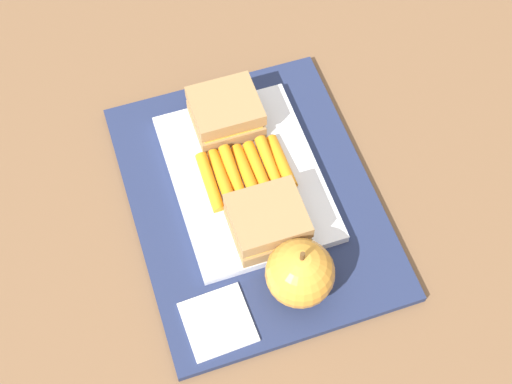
# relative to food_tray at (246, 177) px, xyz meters

# --- Properties ---
(ground_plane) EXTENTS (2.40, 2.40, 0.00)m
(ground_plane) POSITION_rel_food_tray_xyz_m (0.03, 0.00, -0.02)
(ground_plane) COLOR brown
(lunchbag_mat) EXTENTS (0.36, 0.28, 0.01)m
(lunchbag_mat) POSITION_rel_food_tray_xyz_m (0.03, 0.00, -0.01)
(lunchbag_mat) COLOR navy
(lunchbag_mat) RESTS_ON ground_plane
(food_tray) EXTENTS (0.23, 0.17, 0.01)m
(food_tray) POSITION_rel_food_tray_xyz_m (0.00, 0.00, 0.00)
(food_tray) COLOR white
(food_tray) RESTS_ON lunchbag_mat
(sandwich_half_left) EXTENTS (0.07, 0.08, 0.04)m
(sandwich_half_left) POSITION_rel_food_tray_xyz_m (-0.08, 0.00, 0.03)
(sandwich_half_left) COLOR #9E7A4C
(sandwich_half_left) RESTS_ON food_tray
(sandwich_half_right) EXTENTS (0.07, 0.08, 0.04)m
(sandwich_half_right) POSITION_rel_food_tray_xyz_m (0.08, 0.00, 0.03)
(sandwich_half_right) COLOR #9E7A4C
(sandwich_half_right) RESTS_ON food_tray
(carrot_sticks_bundle) EXTENTS (0.08, 0.10, 0.02)m
(carrot_sticks_bundle) POSITION_rel_food_tray_xyz_m (0.00, -0.00, 0.01)
(carrot_sticks_bundle) COLOR orange
(carrot_sticks_bundle) RESTS_ON food_tray
(apple) EXTENTS (0.07, 0.07, 0.09)m
(apple) POSITION_rel_food_tray_xyz_m (0.15, 0.01, 0.03)
(apple) COLOR gold
(apple) RESTS_ON lunchbag_mat
(paper_napkin) EXTENTS (0.07, 0.07, 0.00)m
(paper_napkin) POSITION_rel_food_tray_xyz_m (0.16, -0.08, -0.00)
(paper_napkin) COLOR white
(paper_napkin) RESTS_ON lunchbag_mat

